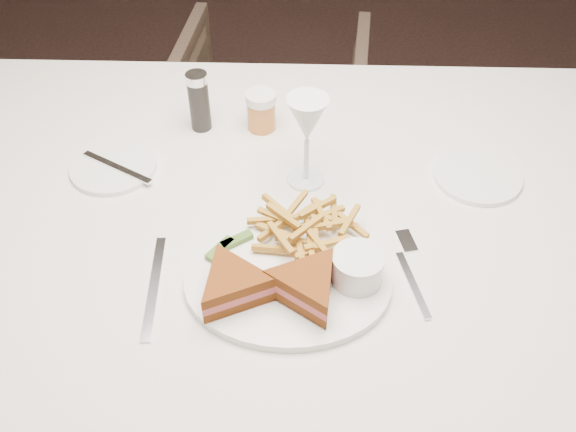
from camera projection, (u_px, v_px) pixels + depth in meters
The scene contains 4 objects.
ground at pixel (401, 397), 1.69m from camera, with size 5.00×5.00×0.00m, color black.
table at pixel (288, 343), 1.36m from camera, with size 1.50×1.00×0.75m, color silver.
chair_far at pixel (271, 113), 2.09m from camera, with size 0.59×0.55×0.61m, color #49392D.
table_setting at pixel (290, 224), 1.04m from camera, with size 0.83×0.60×0.18m.
Camera 1 is at (-0.28, -0.88, 1.52)m, focal length 40.00 mm.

